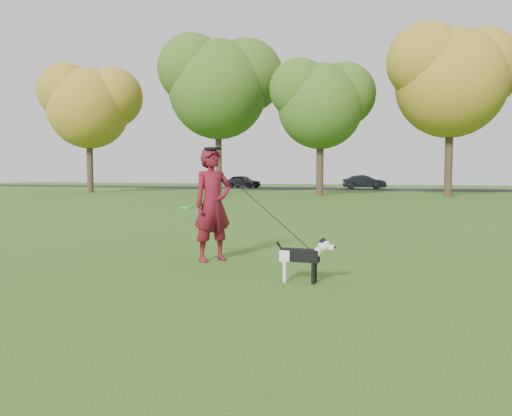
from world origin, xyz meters
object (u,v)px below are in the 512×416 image
at_px(car_left, 243,181).
at_px(dog, 304,254).
at_px(man, 213,205).
at_px(car_mid, 364,182).

bearing_deg(car_left, dog, -144.04).
bearing_deg(car_left, man, -145.83).
relative_size(dog, car_left, 0.22).
height_order(man, dog, man).
relative_size(man, dog, 2.30).
bearing_deg(man, car_mid, 40.90).
bearing_deg(dog, man, 148.97).
xyz_separation_m(man, car_mid, (-2.59, 39.49, -0.29)).
bearing_deg(car_mid, dog, 172.01).
bearing_deg(man, car_left, 57.59).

